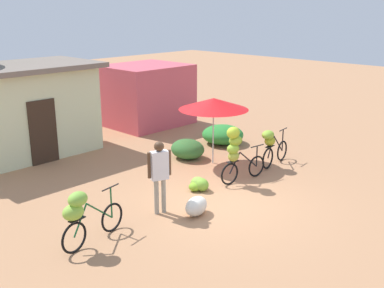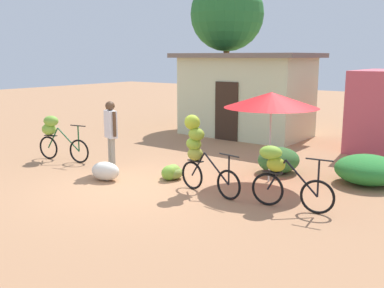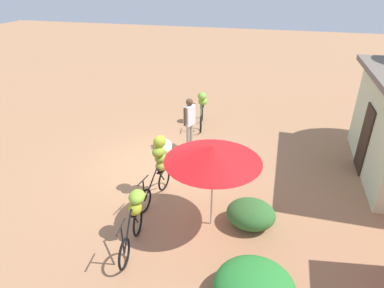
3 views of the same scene
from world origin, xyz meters
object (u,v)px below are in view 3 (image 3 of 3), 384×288
object	(u,v)px
bicycle_near_pile	(159,162)
person_vendor	(189,118)
produce_sack	(166,146)
bicycle_center_loaded	(134,215)
bicycle_leftmost	(202,105)
banana_pile_on_ground	(185,170)
market_umbrella	(213,154)

from	to	relation	value
bicycle_near_pile	person_vendor	size ratio (longest dim) A/B	0.93
person_vendor	produce_sack	bearing A→B (deg)	-52.90
bicycle_near_pile	produce_sack	size ratio (longest dim) A/B	2.36
produce_sack	bicycle_center_loaded	bearing A→B (deg)	10.29
person_vendor	bicycle_leftmost	bearing A→B (deg)	-177.44
banana_pile_on_ground	person_vendor	distance (m)	1.95
banana_pile_on_ground	person_vendor	bearing A→B (deg)	-169.09
market_umbrella	person_vendor	bearing A→B (deg)	-156.98
market_umbrella	bicycle_near_pile	distance (m)	2.04
person_vendor	banana_pile_on_ground	bearing A→B (deg)	10.91
bicycle_center_loaded	banana_pile_on_ground	xyz separation A→B (m)	(-2.92, 0.27, -0.56)
bicycle_center_loaded	banana_pile_on_ground	world-z (taller)	bicycle_center_loaded
market_umbrella	bicycle_leftmost	size ratio (longest dim) A/B	1.24
bicycle_center_loaded	person_vendor	distance (m)	4.61
bicycle_near_pile	person_vendor	bearing A→B (deg)	178.61
market_umbrella	banana_pile_on_ground	xyz separation A→B (m)	(-1.92, -1.21, -1.73)
market_umbrella	banana_pile_on_ground	world-z (taller)	market_umbrella
bicycle_center_loaded	person_vendor	size ratio (longest dim) A/B	0.90
bicycle_near_pile	banana_pile_on_ground	xyz separation A→B (m)	(-1.07, 0.39, -0.80)
bicycle_center_loaded	banana_pile_on_ground	bearing A→B (deg)	174.76
market_umbrella	banana_pile_on_ground	size ratio (longest dim) A/B	3.42
bicycle_center_loaded	market_umbrella	bearing A→B (deg)	124.04
produce_sack	bicycle_near_pile	bearing A→B (deg)	15.46
bicycle_leftmost	bicycle_center_loaded	bearing A→B (deg)	1.30
bicycle_near_pile	bicycle_leftmost	bearing A→B (deg)	-179.65
bicycle_leftmost	person_vendor	size ratio (longest dim) A/B	0.97
bicycle_leftmost	banana_pile_on_ground	xyz separation A→B (m)	(3.86, 0.42, -0.60)
banana_pile_on_ground	produce_sack	distance (m)	1.54
market_umbrella	person_vendor	world-z (taller)	market_umbrella
bicycle_near_pile	bicycle_center_loaded	world-z (taller)	bicycle_near_pile
bicycle_near_pile	produce_sack	xyz separation A→B (m)	(-2.23, -0.62, -0.74)
market_umbrella	produce_sack	size ratio (longest dim) A/B	3.05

